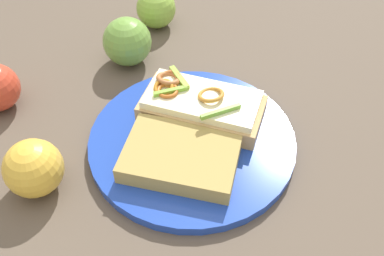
{
  "coord_description": "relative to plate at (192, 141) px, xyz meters",
  "views": [
    {
      "loc": [
        -0.31,
        -0.27,
        0.48
      ],
      "look_at": [
        0.0,
        0.0,
        0.03
      ],
      "focal_mm": 41.76,
      "sensor_mm": 36.0,
      "label": 1
    }
  ],
  "objects": [
    {
      "name": "ground_plane",
      "position": [
        0.0,
        0.0,
        -0.01
      ],
      "size": [
        2.0,
        2.0,
        0.0
      ],
      "primitive_type": "plane",
      "color": "brown",
      "rests_on": "ground"
    },
    {
      "name": "plate",
      "position": [
        0.0,
        0.0,
        0.0
      ],
      "size": [
        0.29,
        0.29,
        0.01
      ],
      "primitive_type": "cylinder",
      "color": "#2145B6",
      "rests_on": "ground_plane"
    },
    {
      "name": "sandwich",
      "position": [
        0.04,
        0.02,
        0.03
      ],
      "size": [
        0.14,
        0.19,
        0.05
      ],
      "rotation": [
        0.0,
        0.0,
        5.1
      ],
      "color": "tan",
      "rests_on": "plate"
    },
    {
      "name": "bread_slice_side",
      "position": [
        -0.04,
        -0.02,
        0.02
      ],
      "size": [
        0.16,
        0.18,
        0.03
      ],
      "primitive_type": "cube",
      "rotation": [
        0.0,
        0.0,
        5.18
      ],
      "color": "tan",
      "rests_on": "plate"
    },
    {
      "name": "apple_0",
      "position": [
        0.07,
        0.2,
        0.03
      ],
      "size": [
        0.08,
        0.08,
        0.08
      ],
      "primitive_type": "sphere",
      "rotation": [
        0.0,
        0.0,
        6.24
      ],
      "color": "#6B9F3F",
      "rests_on": "ground_plane"
    },
    {
      "name": "apple_2",
      "position": [
        0.18,
        0.24,
        0.03
      ],
      "size": [
        0.1,
        0.1,
        0.07
      ],
      "primitive_type": "sphere",
      "rotation": [
        0.0,
        0.0,
        2.52
      ],
      "color": "#86B33F",
      "rests_on": "ground_plane"
    },
    {
      "name": "apple_3",
      "position": [
        -0.18,
        0.1,
        0.03
      ],
      "size": [
        0.11,
        0.11,
        0.07
      ],
      "primitive_type": "sphere",
      "rotation": [
        0.0,
        0.0,
        4.02
      ],
      "color": "gold",
      "rests_on": "ground_plane"
    }
  ]
}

